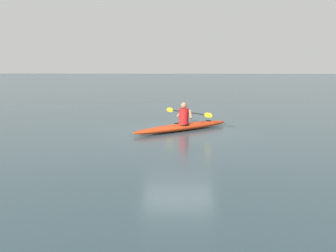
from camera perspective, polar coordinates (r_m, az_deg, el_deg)
ground_plane at (r=14.23m, az=1.43°, el=-0.83°), size 160.00×160.00×0.00m
kayak at (r=14.55m, az=2.04°, el=-0.12°), size 3.63×3.31×0.24m
kayaker at (r=14.55m, az=2.29°, el=1.65°), size 1.65×1.86×0.75m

